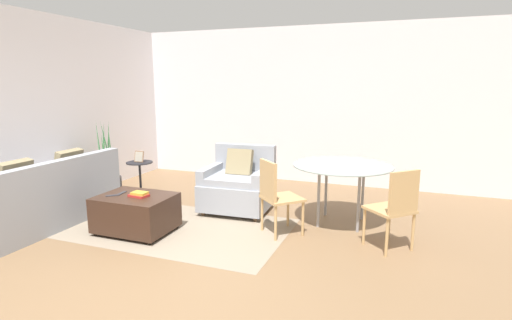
{
  "coord_description": "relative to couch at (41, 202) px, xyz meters",
  "views": [
    {
      "loc": [
        1.98,
        -3.0,
        1.78
      ],
      "look_at": [
        0.11,
        1.97,
        0.75
      ],
      "focal_mm": 28.0,
      "sensor_mm": 36.0,
      "label": 1
    }
  ],
  "objects": [
    {
      "name": "wall_back",
      "position": [
        2.27,
        3.41,
        1.08
      ],
      "size": [
        12.0,
        0.06,
        2.75
      ],
      "color": "white",
      "rests_on": "ground_plane"
    },
    {
      "name": "potted_plant",
      "position": [
        -0.18,
        1.44,
        -0.03
      ],
      "size": [
        0.4,
        0.4,
        1.21
      ],
      "color": "#333338",
      "rests_on": "ground_plane"
    },
    {
      "name": "wall_left",
      "position": [
        -0.6,
        0.92,
        1.08
      ],
      "size": [
        0.06,
        12.0,
        2.75
      ],
      "color": "white",
      "rests_on": "ground_plane"
    },
    {
      "name": "dining_chair_near_right",
      "position": [
        4.22,
        0.72,
        0.22
      ],
      "size": [
        0.59,
        0.59,
        0.9
      ],
      "color": "tan",
      "rests_on": "ground_plane"
    },
    {
      "name": "dining_chair_near_left",
      "position": [
        2.88,
        0.72,
        0.22
      ],
      "size": [
        0.59,
        0.59,
        0.9
      ],
      "color": "tan",
      "rests_on": "ground_plane"
    },
    {
      "name": "armchair",
      "position": [
        2.11,
        1.43,
        0.06
      ],
      "size": [
        0.95,
        0.88,
        0.9
      ],
      "color": "#999EA8",
      "rests_on": "ground_plane"
    },
    {
      "name": "tv_remote_secondary",
      "position": [
        1.07,
        0.24,
        0.16
      ],
      "size": [
        0.06,
        0.15,
        0.01
      ],
      "color": "#333338",
      "rests_on": "ottoman"
    },
    {
      "name": "tv_remote_primary",
      "position": [
        1.04,
        0.11,
        0.16
      ],
      "size": [
        0.15,
        0.14,
        0.01
      ],
      "color": "#333338",
      "rests_on": "ottoman"
    },
    {
      "name": "ground_plane",
      "position": [
        2.27,
        -0.58,
        -0.3
      ],
      "size": [
        20.0,
        20.0,
        0.0
      ],
      "primitive_type": "plane",
      "color": "brown"
    },
    {
      "name": "book_stack",
      "position": [
        1.35,
        0.2,
        0.18
      ],
      "size": [
        0.24,
        0.17,
        0.06
      ],
      "color": "#B72D28",
      "rests_on": "ottoman"
    },
    {
      "name": "ottoman",
      "position": [
        1.28,
        0.21,
        -0.05
      ],
      "size": [
        0.87,
        0.66,
        0.45
      ],
      "color": "#382319",
      "rests_on": "ground_plane"
    },
    {
      "name": "picture_frame",
      "position": [
        0.39,
        1.5,
        0.35
      ],
      "size": [
        0.16,
        0.07,
        0.17
      ],
      "color": "#8C6647",
      "rests_on": "side_table"
    },
    {
      "name": "dining_table",
      "position": [
        3.55,
        1.39,
        0.4
      ],
      "size": [
        1.25,
        1.25,
        0.77
      ],
      "color": "#8C9E99",
      "rests_on": "ground_plane"
    },
    {
      "name": "couch",
      "position": [
        0.0,
        0.0,
        0.0
      ],
      "size": [
        0.95,
        1.99,
        0.9
      ],
      "color": "#999EA8",
      "rests_on": "ground_plane"
    },
    {
      "name": "side_table",
      "position": [
        0.39,
        1.5,
        0.1
      ],
      "size": [
        0.41,
        0.41,
        0.56
      ],
      "color": "black",
      "rests_on": "ground_plane"
    },
    {
      "name": "area_rug",
      "position": [
        1.7,
        0.5,
        -0.29
      ],
      "size": [
        2.68,
        1.66,
        0.01
      ],
      "color": "gray",
      "rests_on": "ground_plane"
    }
  ]
}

